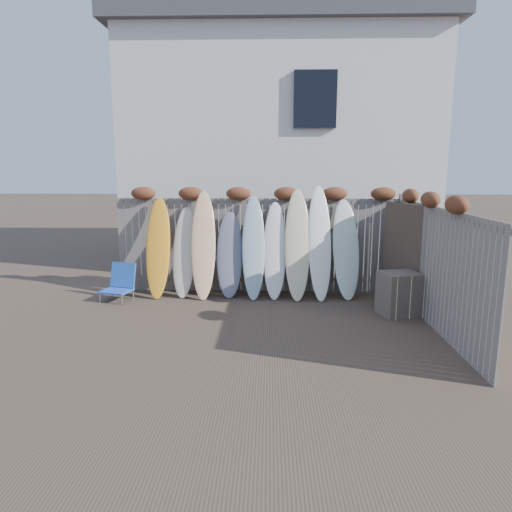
{
  "coord_description": "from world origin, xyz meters",
  "views": [
    {
      "loc": [
        0.24,
        -7.2,
        2.62
      ],
      "look_at": [
        0.0,
        1.2,
        1.0
      ],
      "focal_mm": 32.0,
      "sensor_mm": 36.0,
      "label": 1
    }
  ],
  "objects_px": {
    "beach_chair": "(120,283)",
    "surfboard_0": "(158,248)",
    "wooden_crate": "(400,294)",
    "lattice_panel": "(407,256)"
  },
  "relations": [
    {
      "from": "beach_chair",
      "to": "surfboard_0",
      "type": "bearing_deg",
      "value": 20.59
    },
    {
      "from": "lattice_panel",
      "to": "wooden_crate",
      "type": "bearing_deg",
      "value": -141.3
    },
    {
      "from": "wooden_crate",
      "to": "surfboard_0",
      "type": "xyz_separation_m",
      "value": [
        -4.64,
        1.13,
        0.62
      ]
    },
    {
      "from": "wooden_crate",
      "to": "lattice_panel",
      "type": "bearing_deg",
      "value": 63.36
    },
    {
      "from": "lattice_panel",
      "to": "beach_chair",
      "type": "bearing_deg",
      "value": 151.65
    },
    {
      "from": "wooden_crate",
      "to": "surfboard_0",
      "type": "bearing_deg",
      "value": 166.3
    },
    {
      "from": "beach_chair",
      "to": "wooden_crate",
      "type": "xyz_separation_m",
      "value": [
        5.39,
        -0.85,
        0.06
      ]
    },
    {
      "from": "beach_chair",
      "to": "surfboard_0",
      "type": "distance_m",
      "value": 1.04
    },
    {
      "from": "wooden_crate",
      "to": "surfboard_0",
      "type": "distance_m",
      "value": 4.82
    },
    {
      "from": "wooden_crate",
      "to": "surfboard_0",
      "type": "height_order",
      "value": "surfboard_0"
    }
  ]
}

